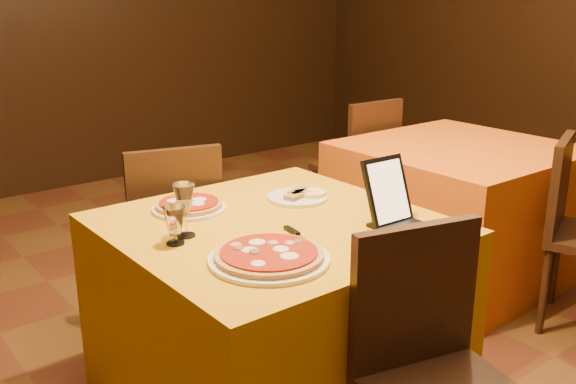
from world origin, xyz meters
TOP-DOWN VIEW (x-y plane):
  - floor at (0.00, 0.00)m, footprint 6.00×7.00m
  - wall_back at (0.00, 3.50)m, footprint 6.00×0.01m
  - main_table at (-0.41, 0.08)m, footprint 1.10×1.10m
  - side_table at (1.13, 0.42)m, footprint 1.10×1.10m
  - chair_main_far at (-0.41, 0.91)m, footprint 0.56×0.56m
  - chair_side_far at (1.13, 1.25)m, footprint 0.48×0.48m
  - pizza_near at (-0.64, -0.19)m, footprint 0.38×0.38m
  - pizza_far at (-0.58, 0.39)m, footprint 0.28×0.28m
  - cutlet_dish at (-0.17, 0.24)m, footprint 0.24×0.24m
  - wine_glass at (-0.73, 0.15)m, footprint 0.10×0.10m
  - water_glass at (-0.79, 0.11)m, footprint 0.08×0.08m
  - tablet at (-0.09, -0.17)m, footprint 0.19×0.10m
  - knife at (-0.44, -0.13)m, footprint 0.04×0.19m
  - fork_near at (-0.77, -0.14)m, footprint 0.05×0.14m
  - fork_far at (-0.47, 0.40)m, footprint 0.07×0.17m

SIDE VIEW (x-z plane):
  - floor at x=0.00m, z-range -0.01..0.00m
  - main_table at x=-0.41m, z-range 0.00..0.75m
  - side_table at x=1.13m, z-range 0.00..0.75m
  - chair_main_far at x=-0.41m, z-range 0.00..0.91m
  - chair_side_far at x=1.13m, z-range 0.00..0.91m
  - knife at x=-0.44m, z-range 0.75..0.76m
  - fork_near at x=-0.77m, z-range 0.75..0.76m
  - fork_far at x=-0.47m, z-range 0.75..0.76m
  - cutlet_dish at x=-0.17m, z-range 0.75..0.78m
  - pizza_near at x=-0.64m, z-range 0.75..0.78m
  - pizza_far at x=-0.58m, z-range 0.75..0.78m
  - water_glass at x=-0.79m, z-range 0.75..0.88m
  - wine_glass at x=-0.73m, z-range 0.75..0.94m
  - tablet at x=-0.09m, z-range 0.75..0.99m
  - wall_back at x=0.00m, z-range 0.00..2.80m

